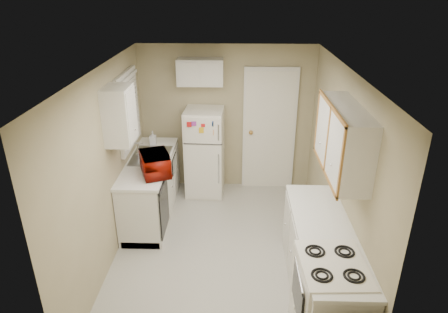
{
  "coord_description": "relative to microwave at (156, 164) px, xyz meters",
  "views": [
    {
      "loc": [
        0.15,
        -4.31,
        3.3
      ],
      "look_at": [
        0.0,
        0.5,
        1.15
      ],
      "focal_mm": 32.0,
      "sensor_mm": 36.0,
      "label": 1
    }
  ],
  "objects": [
    {
      "name": "left_counter",
      "position": [
        -0.19,
        0.43,
        -0.6
      ],
      "size": [
        0.6,
        1.8,
        0.9
      ],
      "primitive_type": "cube",
      "color": "silver",
      "rests_on": "floor"
    },
    {
      "name": "interior_door",
      "position": [
        1.61,
        1.39,
        -0.03
      ],
      "size": [
        0.86,
        0.06,
        2.08
      ],
      "primitive_type": "cube",
      "color": "white",
      "rests_on": "floor"
    },
    {
      "name": "stove",
      "position": [
        1.97,
        -1.81,
        -0.6
      ],
      "size": [
        0.63,
        0.76,
        0.89
      ],
      "primitive_type": "cube",
      "rotation": [
        0.0,
        0.0,
        0.04
      ],
      "color": "white",
      "rests_on": "floor"
    },
    {
      "name": "upper_cabinet_left",
      "position": [
        -0.34,
        -0.25,
        0.75
      ],
      "size": [
        0.3,
        0.45,
        0.7
      ],
      "primitive_type": "cube",
      "color": "silver",
      "rests_on": "wall_left"
    },
    {
      "name": "microwave",
      "position": [
        0.0,
        0.0,
        0.0
      ],
      "size": [
        0.59,
        0.45,
        0.35
      ],
      "primitive_type": "imported",
      "rotation": [
        0.0,
        0.0,
        1.94
      ],
      "color": "#981205",
      "rests_on": "left_counter"
    },
    {
      "name": "wall_front",
      "position": [
        0.91,
        -2.37,
        0.15
      ],
      "size": [
        2.8,
        2.8,
        0.0
      ],
      "primitive_type": "plane",
      "color": "tan",
      "rests_on": "floor"
    },
    {
      "name": "sink",
      "position": [
        -0.19,
        0.58,
        -0.19
      ],
      "size": [
        0.54,
        0.74,
        0.16
      ],
      "primitive_type": "cube",
      "color": "gray",
      "rests_on": "left_counter"
    },
    {
      "name": "cabinet_over_fridge",
      "position": [
        0.51,
        1.28,
        0.95
      ],
      "size": [
        0.7,
        0.3,
        0.4
      ],
      "primitive_type": "cube",
      "color": "silver",
      "rests_on": "wall_back"
    },
    {
      "name": "ceiling",
      "position": [
        0.91,
        -0.47,
        1.35
      ],
      "size": [
        3.8,
        3.8,
        0.0
      ],
      "primitive_type": "plane",
      "color": "white",
      "rests_on": "floor"
    },
    {
      "name": "wall_back",
      "position": [
        0.91,
        1.43,
        0.15
      ],
      "size": [
        2.8,
        2.8,
        0.0
      ],
      "primitive_type": "plane",
      "color": "tan",
      "rests_on": "floor"
    },
    {
      "name": "floor",
      "position": [
        0.91,
        -0.47,
        -1.05
      ],
      "size": [
        3.8,
        3.8,
        0.0
      ],
      "primitive_type": "plane",
      "color": "beige",
      "rests_on": "ground"
    },
    {
      "name": "refrigerator",
      "position": [
        0.57,
        1.13,
        -0.33
      ],
      "size": [
        0.62,
        0.61,
        1.45
      ],
      "primitive_type": "cube",
      "rotation": [
        0.0,
        0.0,
        -0.05
      ],
      "color": "white",
      "rests_on": "floor"
    },
    {
      "name": "dishwasher",
      "position": [
        0.1,
        -0.17,
        -0.56
      ],
      "size": [
        0.03,
        0.58,
        0.72
      ],
      "primitive_type": "cube",
      "color": "black",
      "rests_on": "floor"
    },
    {
      "name": "soap_bottle",
      "position": [
        -0.24,
        1.02,
        -0.05
      ],
      "size": [
        0.11,
        0.11,
        0.22
      ],
      "primitive_type": "imported",
      "rotation": [
        0.0,
        0.0,
        0.09
      ],
      "color": "white",
      "rests_on": "left_counter"
    },
    {
      "name": "window_blinds",
      "position": [
        -0.45,
        0.58,
        0.55
      ],
      "size": [
        0.1,
        0.98,
        1.08
      ],
      "primitive_type": "cube",
      "color": "silver",
      "rests_on": "wall_left"
    },
    {
      "name": "wall_right",
      "position": [
        2.31,
        -0.47,
        0.15
      ],
      "size": [
        3.8,
        3.8,
        0.0
      ],
      "primitive_type": "plane",
      "color": "tan",
      "rests_on": "floor"
    },
    {
      "name": "wall_left",
      "position": [
        -0.49,
        -0.47,
        0.15
      ],
      "size": [
        3.8,
        3.8,
        0.0
      ],
      "primitive_type": "plane",
      "color": "tan",
      "rests_on": "floor"
    },
    {
      "name": "right_counter",
      "position": [
        2.01,
        -1.27,
        -0.6
      ],
      "size": [
        0.6,
        2.0,
        0.9
      ],
      "primitive_type": "cube",
      "color": "silver",
      "rests_on": "floor"
    },
    {
      "name": "upper_cabinet_right",
      "position": [
        2.16,
        -0.97,
        0.75
      ],
      "size": [
        0.3,
        1.2,
        0.7
      ],
      "primitive_type": "cube",
      "color": "silver",
      "rests_on": "wall_right"
    }
  ]
}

